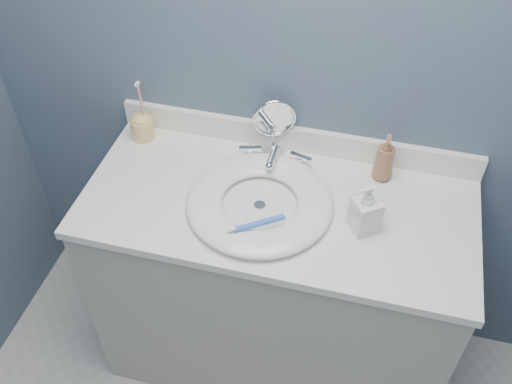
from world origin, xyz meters
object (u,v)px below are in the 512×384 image
(soap_bottle_amber, at_px, (385,158))
(soap_bottle_clear, at_px, (366,208))
(makeup_mirror, at_px, (274,124))
(toothbrush_holder, at_px, (142,125))

(soap_bottle_amber, distance_m, soap_bottle_clear, 0.23)
(makeup_mirror, height_order, soap_bottle_clear, makeup_mirror)
(makeup_mirror, distance_m, soap_bottle_clear, 0.43)
(makeup_mirror, xyz_separation_m, toothbrush_holder, (-0.46, -0.04, -0.06))
(makeup_mirror, bearing_deg, toothbrush_holder, 165.32)
(soap_bottle_clear, xyz_separation_m, toothbrush_holder, (-0.79, 0.23, -0.03))
(makeup_mirror, relative_size, soap_bottle_amber, 1.25)
(soap_bottle_clear, distance_m, toothbrush_holder, 0.82)
(toothbrush_holder, bearing_deg, soap_bottle_clear, -16.29)
(makeup_mirror, relative_size, toothbrush_holder, 0.92)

